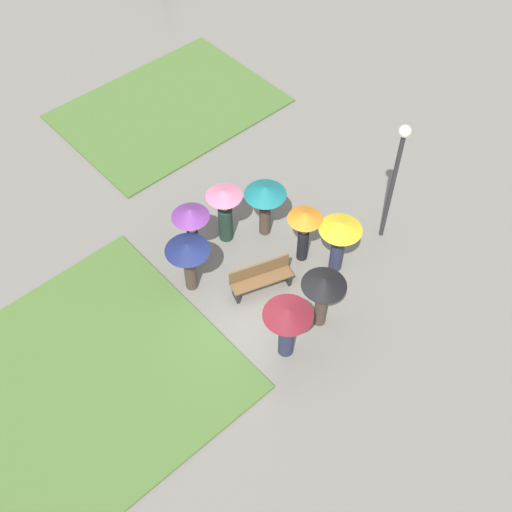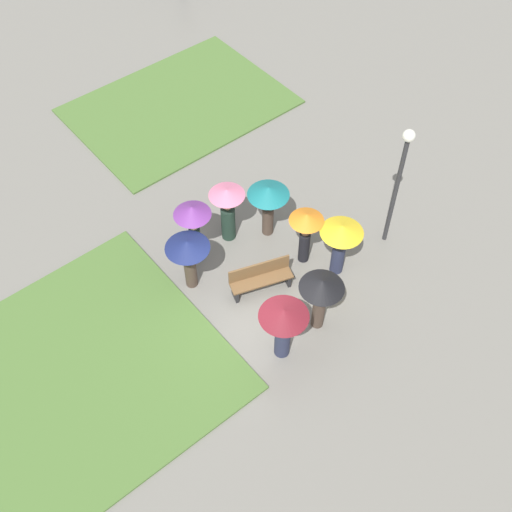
{
  "view_description": "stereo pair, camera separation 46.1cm",
  "coord_description": "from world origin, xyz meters",
  "px_view_note": "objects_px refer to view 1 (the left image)",
  "views": [
    {
      "loc": [
        -6.29,
        -6.83,
        13.84
      ],
      "look_at": [
        0.55,
        0.76,
        1.1
      ],
      "focal_mm": 45.0,
      "sensor_mm": 36.0,
      "label": 1
    },
    {
      "loc": [
        -5.94,
        -7.13,
        13.84
      ],
      "look_at": [
        0.55,
        0.76,
        1.1
      ],
      "focal_mm": 45.0,
      "sensor_mm": 36.0,
      "label": 2
    }
  ],
  "objects_px": {
    "park_bench": "(261,277)",
    "crowd_person_orange": "(304,226)",
    "crowd_person_teal": "(265,197)",
    "crowd_person_yellow": "(340,235)",
    "lamp_post": "(396,168)",
    "crowd_person_purple": "(191,222)",
    "crowd_person_maroon": "(288,321)",
    "crowd_person_black": "(323,289)",
    "crowd_person_pink": "(225,208)",
    "crowd_person_navy": "(188,254)"
  },
  "relations": [
    {
      "from": "park_bench",
      "to": "crowd_person_orange",
      "type": "height_order",
      "value": "crowd_person_orange"
    },
    {
      "from": "crowd_person_orange",
      "to": "crowd_person_teal",
      "type": "xyz_separation_m",
      "value": [
        -0.12,
        1.38,
        0.09
      ]
    },
    {
      "from": "crowd_person_yellow",
      "to": "lamp_post",
      "type": "bearing_deg",
      "value": 97.1
    },
    {
      "from": "crowd_person_purple",
      "to": "crowd_person_maroon",
      "type": "bearing_deg",
      "value": -73.46
    },
    {
      "from": "park_bench",
      "to": "crowd_person_teal",
      "type": "distance_m",
      "value": 2.19
    },
    {
      "from": "crowd_person_black",
      "to": "crowd_person_pink",
      "type": "height_order",
      "value": "crowd_person_pink"
    },
    {
      "from": "lamp_post",
      "to": "crowd_person_yellow",
      "type": "height_order",
      "value": "lamp_post"
    },
    {
      "from": "crowd_person_purple",
      "to": "crowd_person_navy",
      "type": "bearing_deg",
      "value": -113.74
    },
    {
      "from": "lamp_post",
      "to": "crowd_person_navy",
      "type": "bearing_deg",
      "value": 157.0
    },
    {
      "from": "park_bench",
      "to": "crowd_person_maroon",
      "type": "distance_m",
      "value": 2.19
    },
    {
      "from": "crowd_person_pink",
      "to": "crowd_person_orange",
      "type": "distance_m",
      "value": 2.23
    },
    {
      "from": "crowd_person_pink",
      "to": "crowd_person_navy",
      "type": "xyz_separation_m",
      "value": [
        -1.79,
        -0.69,
        0.17
      ]
    },
    {
      "from": "lamp_post",
      "to": "crowd_person_navy",
      "type": "xyz_separation_m",
      "value": [
        -5.13,
        2.18,
        -1.22
      ]
    },
    {
      "from": "park_bench",
      "to": "crowd_person_yellow",
      "type": "xyz_separation_m",
      "value": [
        1.98,
        -0.83,
        0.85
      ]
    },
    {
      "from": "crowd_person_black",
      "to": "crowd_person_pink",
      "type": "bearing_deg",
      "value": 163.75
    },
    {
      "from": "park_bench",
      "to": "crowd_person_navy",
      "type": "distance_m",
      "value": 2.03
    },
    {
      "from": "lamp_post",
      "to": "crowd_person_orange",
      "type": "xyz_separation_m",
      "value": [
        -2.26,
        0.92,
        -1.26
      ]
    },
    {
      "from": "crowd_person_yellow",
      "to": "crowd_person_navy",
      "type": "height_order",
      "value": "crowd_person_yellow"
    },
    {
      "from": "lamp_post",
      "to": "crowd_person_pink",
      "type": "bearing_deg",
      "value": 139.34
    },
    {
      "from": "crowd_person_purple",
      "to": "crowd_person_navy",
      "type": "height_order",
      "value": "crowd_person_purple"
    },
    {
      "from": "crowd_person_navy",
      "to": "crowd_person_orange",
      "type": "distance_m",
      "value": 3.13
    },
    {
      "from": "lamp_post",
      "to": "crowd_person_teal",
      "type": "xyz_separation_m",
      "value": [
        -2.39,
        2.3,
        -1.17
      ]
    },
    {
      "from": "park_bench",
      "to": "crowd_person_maroon",
      "type": "bearing_deg",
      "value": -95.34
    },
    {
      "from": "crowd_person_pink",
      "to": "crowd_person_maroon",
      "type": "height_order",
      "value": "crowd_person_pink"
    },
    {
      "from": "crowd_person_yellow",
      "to": "crowd_person_maroon",
      "type": "bearing_deg",
      "value": -61.09
    },
    {
      "from": "crowd_person_pink",
      "to": "crowd_person_navy",
      "type": "distance_m",
      "value": 1.92
    },
    {
      "from": "park_bench",
      "to": "crowd_person_navy",
      "type": "bearing_deg",
      "value": 155.3
    },
    {
      "from": "crowd_person_black",
      "to": "crowd_person_orange",
      "type": "distance_m",
      "value": 2.14
    },
    {
      "from": "crowd_person_yellow",
      "to": "crowd_person_teal",
      "type": "distance_m",
      "value": 2.29
    },
    {
      "from": "lamp_post",
      "to": "crowd_person_black",
      "type": "relative_size",
      "value": 2.15
    },
    {
      "from": "crowd_person_black",
      "to": "crowd_person_maroon",
      "type": "distance_m",
      "value": 1.24
    },
    {
      "from": "crowd_person_black",
      "to": "crowd_person_yellow",
      "type": "xyz_separation_m",
      "value": [
        1.58,
        0.95,
        -0.09
      ]
    },
    {
      "from": "lamp_post",
      "to": "crowd_person_maroon",
      "type": "height_order",
      "value": "lamp_post"
    },
    {
      "from": "crowd_person_teal",
      "to": "crowd_person_orange",
      "type": "bearing_deg",
      "value": -132.93
    },
    {
      "from": "crowd_person_yellow",
      "to": "crowd_person_purple",
      "type": "bearing_deg",
      "value": -128.0
    },
    {
      "from": "crowd_person_orange",
      "to": "crowd_person_maroon",
      "type": "xyz_separation_m",
      "value": [
        -2.38,
        -1.85,
        0.02
      ]
    },
    {
      "from": "crowd_person_pink",
      "to": "crowd_person_teal",
      "type": "xyz_separation_m",
      "value": [
        0.95,
        -0.57,
        0.21
      ]
    },
    {
      "from": "crowd_person_yellow",
      "to": "crowd_person_orange",
      "type": "relative_size",
      "value": 0.99
    },
    {
      "from": "crowd_person_pink",
      "to": "crowd_person_teal",
      "type": "relative_size",
      "value": 1.04
    },
    {
      "from": "crowd_person_yellow",
      "to": "crowd_person_orange",
      "type": "distance_m",
      "value": 0.95
    },
    {
      "from": "crowd_person_yellow",
      "to": "park_bench",
      "type": "bearing_deg",
      "value": -103.47
    },
    {
      "from": "crowd_person_yellow",
      "to": "crowd_person_teal",
      "type": "bearing_deg",
      "value": -156.54
    },
    {
      "from": "crowd_person_navy",
      "to": "crowd_person_maroon",
      "type": "height_order",
      "value": "crowd_person_maroon"
    },
    {
      "from": "lamp_post",
      "to": "crowd_person_maroon",
      "type": "bearing_deg",
      "value": -168.71
    },
    {
      "from": "crowd_person_maroon",
      "to": "crowd_person_teal",
      "type": "bearing_deg",
      "value": 59.16
    },
    {
      "from": "crowd_person_pink",
      "to": "crowd_person_yellow",
      "type": "distance_m",
      "value": 3.18
    },
    {
      "from": "crowd_person_yellow",
      "to": "crowd_person_maroon",
      "type": "xyz_separation_m",
      "value": [
        -2.82,
        -1.0,
        0.01
      ]
    },
    {
      "from": "park_bench",
      "to": "lamp_post",
      "type": "distance_m",
      "value": 4.44
    },
    {
      "from": "crowd_person_purple",
      "to": "crowd_person_orange",
      "type": "bearing_deg",
      "value": -22.79
    },
    {
      "from": "lamp_post",
      "to": "crowd_person_pink",
      "type": "relative_size",
      "value": 2.11
    }
  ]
}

